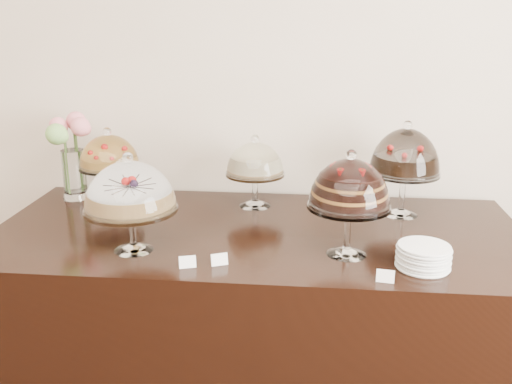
# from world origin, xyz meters

# --- Properties ---
(wall_back) EXTENTS (5.00, 0.04, 3.00)m
(wall_back) POSITION_xyz_m (0.00, 3.00, 1.50)
(wall_back) COLOR beige
(wall_back) RESTS_ON ground
(display_counter) EXTENTS (2.20, 1.00, 0.90)m
(display_counter) POSITION_xyz_m (0.17, 2.45, 0.45)
(display_counter) COLOR black
(display_counter) RESTS_ON ground
(cake_stand_sugar_sponge) EXTENTS (0.35, 0.35, 0.38)m
(cake_stand_sugar_sponge) POSITION_xyz_m (-0.28, 2.19, 1.14)
(cake_stand_sugar_sponge) COLOR white
(cake_stand_sugar_sponge) RESTS_ON display_counter
(cake_stand_choco_layer) EXTENTS (0.30, 0.30, 0.40)m
(cake_stand_choco_layer) POSITION_xyz_m (0.53, 2.23, 1.16)
(cake_stand_choco_layer) COLOR white
(cake_stand_choco_layer) RESTS_ON display_counter
(cake_stand_cheesecake) EXTENTS (0.27, 0.27, 0.34)m
(cake_stand_cheesecake) POSITION_xyz_m (0.13, 2.76, 1.11)
(cake_stand_cheesecake) COLOR white
(cake_stand_cheesecake) RESTS_ON display_counter
(cake_stand_dark_choco) EXTENTS (0.31, 0.31, 0.43)m
(cake_stand_dark_choco) POSITION_xyz_m (0.79, 2.70, 1.17)
(cake_stand_dark_choco) COLOR white
(cake_stand_dark_choco) RESTS_ON display_counter
(cake_stand_fruit_tart) EXTENTS (0.28, 0.28, 0.36)m
(cake_stand_fruit_tart) POSITION_xyz_m (-0.55, 2.73, 1.13)
(cake_stand_fruit_tart) COLOR white
(cake_stand_fruit_tart) RESTS_ON display_counter
(flower_vase) EXTENTS (0.20, 0.29, 0.41)m
(flower_vase) POSITION_xyz_m (-0.75, 2.77, 1.14)
(flower_vase) COLOR white
(flower_vase) RESTS_ON display_counter
(plate_stack) EXTENTS (0.19, 0.19, 0.08)m
(plate_stack) POSITION_xyz_m (0.79, 2.14, 0.94)
(plate_stack) COLOR white
(plate_stack) RESTS_ON display_counter
(price_card_left) EXTENTS (0.06, 0.03, 0.04)m
(price_card_left) POSITION_xyz_m (-0.04, 2.06, 0.92)
(price_card_left) COLOR white
(price_card_left) RESTS_ON display_counter
(price_card_right) EXTENTS (0.06, 0.02, 0.04)m
(price_card_right) POSITION_xyz_m (0.64, 2.01, 0.92)
(price_card_right) COLOR white
(price_card_right) RESTS_ON display_counter
(price_card_extra) EXTENTS (0.06, 0.04, 0.04)m
(price_card_extra) POSITION_xyz_m (0.07, 2.09, 0.92)
(price_card_extra) COLOR white
(price_card_extra) RESTS_ON display_counter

